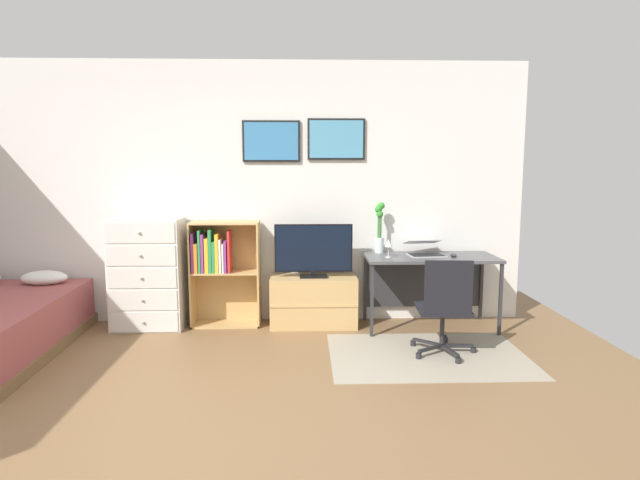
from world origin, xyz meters
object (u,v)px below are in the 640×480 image
Objects in this scene: dresser at (148,274)px; bamboo_vase at (380,227)px; television at (314,251)px; desk at (428,267)px; bookshelf at (219,264)px; tv_stand at (314,301)px; laptop at (424,249)px; office_chair at (445,305)px; computer_mouse at (454,255)px; wine_glass at (388,244)px.

bamboo_vase is (2.36, 0.12, 0.45)m from dresser.
television is 1.19m from desk.
television is (0.96, -0.07, 0.15)m from bookshelf.
television is (1.67, -0.01, 0.22)m from dresser.
tv_stand is 1.25m from laptop.
office_chair is at bearing -39.61° from television.
television reaches higher than tv_stand.
dresser reaches higher than television.
computer_mouse is (3.06, -0.16, 0.20)m from dresser.
laptop reaches higher than computer_mouse.
laptop is (1.12, -0.01, 0.02)m from television.
television is 4.38× the size of wine_glass.
bookshelf is 2.30m from office_chair.
bamboo_vase is (-0.49, 0.13, 0.40)m from desk.
dresser is 10.75× the size of computer_mouse.
laptop is at bearing -0.52° from television.
television is at bearing -4.31° from bookshelf.
laptop is at bearing 151.99° from computer_mouse.
bookshelf is at bearing 177.89° from desk.
laptop is 0.42m from wine_glass.
dresser is at bearing 165.01° from office_chair.
television is at bearing -90.00° from tv_stand.
bamboo_vase is (-0.42, 1.04, 0.55)m from office_chair.
dresser is 1.30× the size of office_chair.
wine_glass is (2.41, -0.16, 0.32)m from dresser.
desk is 0.30m from computer_mouse.
dresser is 2.40m from bamboo_vase.
computer_mouse is at bearing -34.76° from laptop.
office_chair is (-0.07, -0.91, -0.15)m from desk.
bookshelf is at bearing -178.15° from bamboo_vase.
bamboo_vase is at bearing 2.88° from dresser.
computer_mouse is at bearing -7.09° from tv_stand.
bamboo_vase reaches higher than wine_glass.
dresser is 1.04× the size of bookshelf.
laptop is at bearing 20.49° from wine_glass.
bamboo_vase reaches higher than dresser.
wine_glass is at bearing -161.20° from desk.
bookshelf is at bearing 172.35° from wine_glass.
office_chair is at bearing -97.79° from laptop.
wine_glass reaches higher than tv_stand.
dresser is 2.13× the size of bamboo_vase.
computer_mouse is (0.28, 0.77, 0.30)m from office_chair.
bookshelf is 1.04m from tv_stand.
dresser is at bearing 179.73° from desk.
office_chair is 0.87m from computer_mouse.
bookshelf reaches higher than tv_stand.
bamboo_vase is at bearing 115.46° from office_chair.
desk is 0.53m from wine_glass.
wine_glass is (-0.39, -0.15, 0.07)m from laptop.
wine_glass is (-0.37, 0.76, 0.42)m from office_chair.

